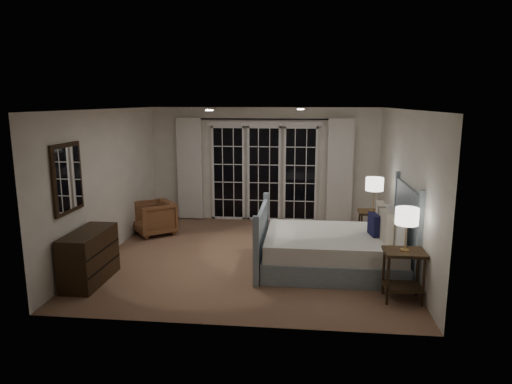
# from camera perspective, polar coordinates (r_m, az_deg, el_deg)

# --- Properties ---
(floor) EXTENTS (5.00, 5.00, 0.00)m
(floor) POSITION_cam_1_polar(r_m,az_deg,el_deg) (7.95, -0.62, -8.00)
(floor) COLOR #886249
(floor) RESTS_ON ground
(ceiling) EXTENTS (5.00, 5.00, 0.00)m
(ceiling) POSITION_cam_1_polar(r_m,az_deg,el_deg) (7.51, -0.66, 10.31)
(ceiling) COLOR white
(ceiling) RESTS_ON wall_back
(wall_left) EXTENTS (0.02, 5.00, 2.50)m
(wall_left) POSITION_cam_1_polar(r_m,az_deg,el_deg) (8.30, -18.04, 1.18)
(wall_left) COLOR beige
(wall_left) RESTS_ON floor
(wall_right) EXTENTS (0.02, 5.00, 2.50)m
(wall_right) POSITION_cam_1_polar(r_m,az_deg,el_deg) (7.75, 18.04, 0.49)
(wall_right) COLOR beige
(wall_right) RESTS_ON floor
(wall_back) EXTENTS (5.00, 0.02, 2.50)m
(wall_back) POSITION_cam_1_polar(r_m,az_deg,el_deg) (10.09, 1.02, 3.44)
(wall_back) COLOR beige
(wall_back) RESTS_ON floor
(wall_front) EXTENTS (5.00, 0.02, 2.50)m
(wall_front) POSITION_cam_1_polar(r_m,az_deg,el_deg) (5.22, -3.86, -4.05)
(wall_front) COLOR beige
(wall_front) RESTS_ON floor
(french_doors) EXTENTS (2.50, 0.04, 2.20)m
(french_doors) POSITION_cam_1_polar(r_m,az_deg,el_deg) (10.07, 1.00, 2.51)
(french_doors) COLOR black
(french_doors) RESTS_ON wall_back
(curtain_rod) EXTENTS (3.50, 0.03, 0.03)m
(curtain_rod) POSITION_cam_1_polar(r_m,az_deg,el_deg) (9.90, 0.99, 9.10)
(curtain_rod) COLOR black
(curtain_rod) RESTS_ON wall_back
(curtain_left) EXTENTS (0.55, 0.10, 2.25)m
(curtain_left) POSITION_cam_1_polar(r_m,az_deg,el_deg) (10.26, -8.26, 2.89)
(curtain_left) COLOR white
(curtain_left) RESTS_ON curtain_rod
(curtain_right) EXTENTS (0.55, 0.10, 2.25)m
(curtain_right) POSITION_cam_1_polar(r_m,az_deg,el_deg) (9.98, 10.45, 2.58)
(curtain_right) COLOR white
(curtain_right) RESTS_ON curtain_rod
(downlight_a) EXTENTS (0.12, 0.12, 0.01)m
(downlight_a) POSITION_cam_1_polar(r_m,az_deg,el_deg) (8.06, 5.60, 10.26)
(downlight_a) COLOR white
(downlight_a) RESTS_ON ceiling
(downlight_b) EXTENTS (0.12, 0.12, 0.01)m
(downlight_b) POSITION_cam_1_polar(r_m,az_deg,el_deg) (7.21, -5.85, 10.13)
(downlight_b) COLOR white
(downlight_b) RESTS_ON ceiling
(bed) EXTENTS (2.32, 1.67, 1.35)m
(bed) POSITION_cam_1_polar(r_m,az_deg,el_deg) (7.39, 9.99, -6.94)
(bed) COLOR #8797A3
(bed) RESTS_ON floor
(nightstand_left) EXTENTS (0.53, 0.43, 0.69)m
(nightstand_left) POSITION_cam_1_polar(r_m,az_deg,el_deg) (6.44, 17.96, -8.98)
(nightstand_left) COLOR #302010
(nightstand_left) RESTS_ON floor
(nightstand_right) EXTENTS (0.52, 0.41, 0.67)m
(nightstand_right) POSITION_cam_1_polar(r_m,az_deg,el_deg) (8.58, 14.36, -3.81)
(nightstand_right) COLOR #302010
(nightstand_right) RESTS_ON floor
(lamp_left) EXTENTS (0.30, 0.30, 0.58)m
(lamp_left) POSITION_cam_1_polar(r_m,az_deg,el_deg) (6.24, 18.35, -2.96)
(lamp_left) COLOR #AE8545
(lamp_left) RESTS_ON nightstand_left
(lamp_right) EXTENTS (0.32, 0.32, 0.61)m
(lamp_right) POSITION_cam_1_polar(r_m,az_deg,el_deg) (8.43, 14.60, 0.92)
(lamp_right) COLOR #AE8545
(lamp_right) RESTS_ON nightstand_right
(armchair) EXTENTS (1.02, 1.01, 0.67)m
(armchair) POSITION_cam_1_polar(r_m,az_deg,el_deg) (9.35, -12.62, -3.19)
(armchair) COLOR brown
(armchair) RESTS_ON floor
(dresser) EXTENTS (0.46, 1.09, 0.77)m
(dresser) POSITION_cam_1_polar(r_m,az_deg,el_deg) (7.18, -20.12, -7.62)
(dresser) COLOR #302010
(dresser) RESTS_ON floor
(mirror) EXTENTS (0.05, 0.85, 1.00)m
(mirror) POSITION_cam_1_polar(r_m,az_deg,el_deg) (7.02, -22.49, 1.59)
(mirror) COLOR #302010
(mirror) RESTS_ON wall_left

